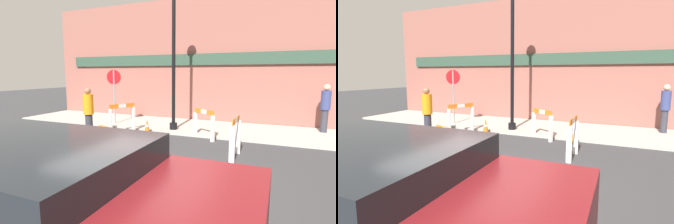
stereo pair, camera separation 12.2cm
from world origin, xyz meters
The scene contains 16 objects.
ground_plane centered at (0.00, 0.00, 0.00)m, with size 60.00×60.00×0.00m, color #38383A.
sidewalk_slab centered at (0.00, 5.93, 0.05)m, with size 18.00×2.87×0.11m.
storefront_facade centered at (0.00, 7.44, 2.75)m, with size 18.00×0.22×5.50m.
streetlamp_post centered at (-1.44, 4.97, 3.66)m, with size 0.44×0.44×5.57m.
stop_sign centered at (-4.15, 5.10, 1.60)m, with size 0.59×0.17×2.23m.
barricade_0 centered at (-1.26, 0.74, 0.53)m, with size 0.77×0.36×1.00m.
barricade_1 centered at (1.18, 2.77, 0.58)m, with size 0.16×0.88×1.07m.
barricade_2 centered at (-0.10, 4.35, 0.55)m, with size 0.84×0.59×1.01m.
barricade_3 centered at (-2.95, 3.83, 0.62)m, with size 0.57×0.95×1.12m.
traffic_cone_0 centered at (-1.85, 0.51, 0.23)m, with size 0.30×0.30×0.47m.
traffic_cone_1 centered at (-3.04, 2.04, 0.30)m, with size 0.30×0.30×0.61m.
traffic_cone_2 centered at (-2.18, 4.24, 0.26)m, with size 0.30×0.30×0.55m.
traffic_cone_3 centered at (0.95, 4.40, 0.27)m, with size 0.30×0.30×0.56m.
person_worker centered at (-3.77, 3.02, 0.92)m, with size 0.36×0.36×1.71m.
person_pedestrian centered at (3.67, 6.63, 1.04)m, with size 0.34×0.34×1.71m.
parked_car_1 centered at (0.04, -2.43, 0.91)m, with size 4.23×1.84×1.60m.
Camera 2 is at (2.30, -3.94, 2.18)m, focal length 28.00 mm.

